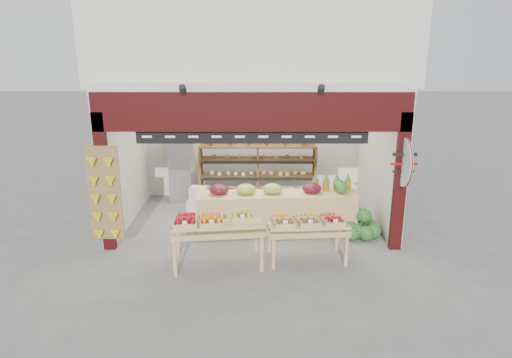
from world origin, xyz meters
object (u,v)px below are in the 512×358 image
object	(u,v)px
back_shelving	(258,160)
refrigerator	(182,168)
display_table_right	(307,223)
watermelon_pile	(361,226)
display_table_left	(211,222)
mid_counter	(276,210)
cardboard_stack	(208,204)

from	to	relation	value
back_shelving	refrigerator	world-z (taller)	back_shelving
display_table_right	watermelon_pile	xyz separation A→B (m)	(1.24, 1.05, -0.50)
refrigerator	display_table_left	distance (m)	3.71
display_table_right	refrigerator	bearing A→B (deg)	129.53
back_shelving	watermelon_pile	xyz separation A→B (m)	(2.12, -1.97, -0.92)
refrigerator	mid_counter	distance (m)	3.08
refrigerator	mid_counter	size ratio (longest dim) A/B	0.49
back_shelving	mid_counter	world-z (taller)	back_shelving
cardboard_stack	display_table_left	bearing A→B (deg)	-82.47
refrigerator	cardboard_stack	distance (m)	1.43
cardboard_stack	refrigerator	bearing A→B (deg)	125.03
cardboard_stack	display_table_left	distance (m)	2.56
back_shelving	refrigerator	distance (m)	1.97
cardboard_stack	display_table_left	world-z (taller)	display_table_left
mid_counter	display_table_left	xyz separation A→B (m)	(-1.21, -1.51, 0.33)
display_table_right	mid_counter	bearing A→B (deg)	110.34
mid_counter	watermelon_pile	bearing A→B (deg)	-9.65
cardboard_stack	watermelon_pile	distance (m)	3.52
refrigerator	watermelon_pile	xyz separation A→B (m)	(4.03, -2.33, -0.60)
watermelon_pile	back_shelving	bearing A→B (deg)	137.14
display_table_right	display_table_left	bearing A→B (deg)	-174.52
cardboard_stack	display_table_right	size ratio (longest dim) A/B	0.71
back_shelving	watermelon_pile	bearing A→B (deg)	-42.86
mid_counter	display_table_left	world-z (taller)	mid_counter
refrigerator	watermelon_pile	bearing A→B (deg)	-39.07
back_shelving	refrigerator	xyz separation A→B (m)	(-1.91, 0.36, -0.32)
cardboard_stack	back_shelving	bearing A→B (deg)	31.51
refrigerator	display_table_right	distance (m)	4.39
mid_counter	watermelon_pile	world-z (taller)	mid_counter
mid_counter	watermelon_pile	xyz separation A→B (m)	(1.74, -0.30, -0.25)
display_table_left	watermelon_pile	xyz separation A→B (m)	(2.96, 1.22, -0.58)
display_table_right	watermelon_pile	distance (m)	1.70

